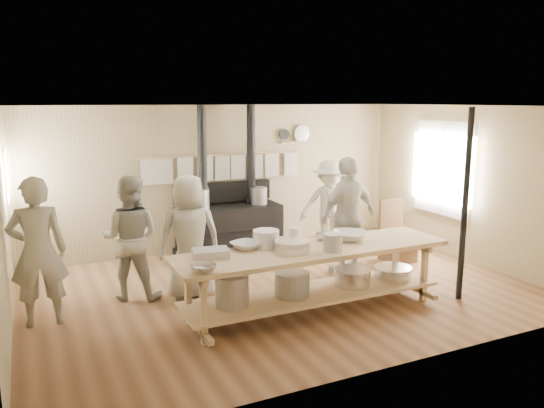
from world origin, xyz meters
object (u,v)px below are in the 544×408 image
Objects in this scene: prep_table at (312,273)px; roasting_pan at (211,253)px; cook_center at (190,237)px; chair at (397,243)px; stove at (229,224)px; cook_left at (130,238)px; cook_by_window at (329,205)px; cook_far_left at (38,252)px; cook_right at (348,216)px.

prep_table is 8.52× the size of roasting_pan.
cook_center is 3.70m from chair.
stove reaches higher than cook_left.
cook_by_window is 3.85× the size of roasting_pan.
cook_far_left is 2.06m from roasting_pan.
roasting_pan is at bearing 156.50° from cook_far_left.
cook_by_window is at bearing -162.12° from cook_far_left.
cook_left is 4.03× the size of roasting_pan.
stove is 1.53× the size of cook_left.
chair is 2.42× the size of roasting_pan.
cook_left reaches higher than prep_table.
stove is at bearing -146.36° from cook_far_left.
roasting_pan is (-1.28, 0.19, 0.38)m from prep_table.
cook_far_left is at bearing -9.87° from cook_right.
cook_right reaches higher than cook_far_left.
stove reaches higher than cook_right.
cook_far_left is 1.06× the size of cook_center.
stove is 3.72m from cook_far_left.
stove is 6.15× the size of roasting_pan.
cook_center reaches higher than roasting_pan.
stove is at bearing 65.55° from roasting_pan.
prep_table is at bearing 31.19° from cook_right.
cook_by_window is (4.88, 1.40, -0.10)m from cook_far_left.
cook_far_left is 0.99× the size of cook_right.
cook_left reaches higher than chair.
cook_center is at bearing -124.21° from stove.
cook_left is 4.44m from chair.
cook_right is at bearing 20.48° from roasting_pan.
roasting_pan is at bearing -114.45° from stove.
prep_table is 1.76m from cook_right.
chair reaches higher than roasting_pan.
cook_center is 0.93× the size of cook_right.
cook_right reaches higher than prep_table.
prep_table is 3.52× the size of chair.
prep_table is at bearing -99.86° from cook_by_window.
cook_left is at bearing -142.76° from stove.
prep_table is 3.04m from cook_by_window.
cook_right reaches higher than roasting_pan.
cook_right is at bearing -55.86° from stove.
prep_table is at bearing 146.06° from cook_center.
cook_by_window is (0.47, 1.33, -0.11)m from cook_right.
cook_center is at bearing -131.32° from cook_by_window.
cook_right is (1.27, -1.87, 0.40)m from stove.
cook_by_window is at bearing 37.03° from roasting_pan.
cook_left is at bearing -14.36° from cook_center.
stove is at bearing 89.96° from prep_table.
stove is at bearing -114.77° from cook_center.
cook_left is at bearing 142.85° from prep_table.
cook_left is at bearing -17.12° from cook_right.
cook_right is at bearing -84.16° from cook_by_window.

